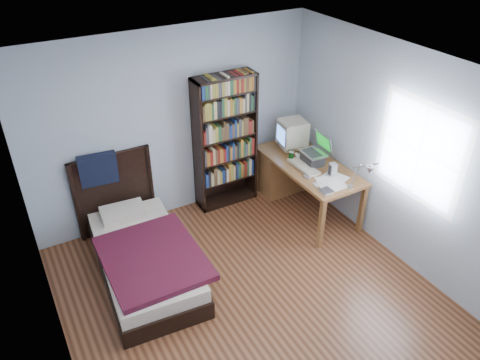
{
  "coord_description": "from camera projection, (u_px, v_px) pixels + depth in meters",
  "views": [
    {
      "loc": [
        -1.91,
        -3.01,
        3.81
      ],
      "look_at": [
        0.29,
        0.89,
        1.02
      ],
      "focal_mm": 35.0,
      "sensor_mm": 36.0,
      "label": 1
    }
  ],
  "objects": [
    {
      "name": "room",
      "position": [
        263.0,
        210.0,
        4.39
      ],
      "size": [
        4.2,
        4.24,
        2.5
      ],
      "color": "#4C2816",
      "rests_on": "ground"
    },
    {
      "name": "desk",
      "position": [
        289.0,
        169.0,
        6.66
      ],
      "size": [
        0.75,
        1.59,
        0.73
      ],
      "color": "brown",
      "rests_on": "floor"
    },
    {
      "name": "crt_monitor",
      "position": [
        291.0,
        133.0,
        6.4
      ],
      "size": [
        0.42,
        0.39,
        0.42
      ],
      "color": "beige",
      "rests_on": "desk"
    },
    {
      "name": "laptop",
      "position": [
        314.0,
        156.0,
        6.11
      ],
      "size": [
        0.34,
        0.35,
        0.41
      ],
      "color": "#2D2D30",
      "rests_on": "desk"
    },
    {
      "name": "desk_lamp",
      "position": [
        367.0,
        171.0,
        5.16
      ],
      "size": [
        0.21,
        0.45,
        0.54
      ],
      "color": "#99999E",
      "rests_on": "desk"
    },
    {
      "name": "keyboard",
      "position": [
        304.0,
        167.0,
        6.07
      ],
      "size": [
        0.19,
        0.49,
        0.05
      ],
      "primitive_type": "cube",
      "rotation": [
        0.0,
        0.07,
        0.0
      ],
      "color": "#B8AF99",
      "rests_on": "desk"
    },
    {
      "name": "speaker",
      "position": [
        333.0,
        169.0,
        5.88
      ],
      "size": [
        0.09,
        0.09,
        0.17
      ],
      "primitive_type": "cube",
      "rotation": [
        0.0,
        0.0,
        -0.13
      ],
      "color": "#98989B",
      "rests_on": "desk"
    },
    {
      "name": "soda_can",
      "position": [
        291.0,
        156.0,
        6.22
      ],
      "size": [
        0.07,
        0.07,
        0.12
      ],
      "primitive_type": "cylinder",
      "color": "#073814",
      "rests_on": "desk"
    },
    {
      "name": "mouse",
      "position": [
        298.0,
        155.0,
        6.33
      ],
      "size": [
        0.07,
        0.12,
        0.04
      ],
      "primitive_type": "ellipsoid",
      "color": "silver",
      "rests_on": "desk"
    },
    {
      "name": "phone_silver",
      "position": [
        307.0,
        177.0,
        5.86
      ],
      "size": [
        0.07,
        0.11,
        0.02
      ],
      "primitive_type": "cube",
      "rotation": [
        0.0,
        0.0,
        0.21
      ],
      "color": "#B8B8BD",
      "rests_on": "desk"
    },
    {
      "name": "phone_grey",
      "position": [
        316.0,
        185.0,
        5.7
      ],
      "size": [
        0.07,
        0.1,
        0.02
      ],
      "primitive_type": "cube",
      "rotation": [
        0.0,
        0.0,
        -0.25
      ],
      "color": "#98989B",
      "rests_on": "desk"
    },
    {
      "name": "external_drive",
      "position": [
        326.0,
        191.0,
        5.58
      ],
      "size": [
        0.13,
        0.13,
        0.03
      ],
      "primitive_type": "cube",
      "rotation": [
        0.0,
        0.0,
        0.0
      ],
      "color": "#98989B",
      "rests_on": "desk"
    },
    {
      "name": "bookshelf",
      "position": [
        225.0,
        142.0,
        6.25
      ],
      "size": [
        0.84,
        0.3,
        1.86
      ],
      "color": "black",
      "rests_on": "floor"
    },
    {
      "name": "bed",
      "position": [
        141.0,
        252.0,
        5.38
      ],
      "size": [
        1.11,
        2.07,
        1.16
      ],
      "color": "black",
      "rests_on": "floor"
    }
  ]
}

